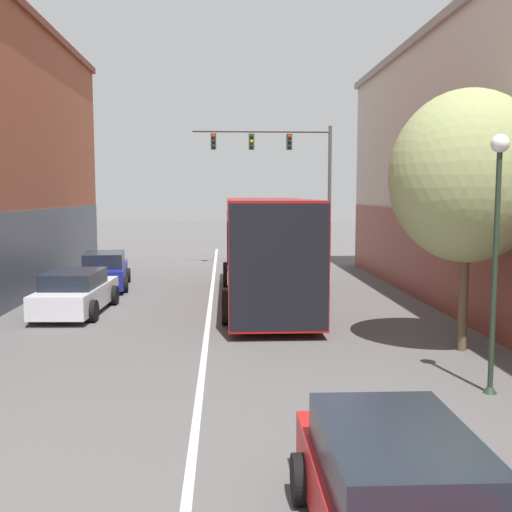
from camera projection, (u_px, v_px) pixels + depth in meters
lane_center_line at (209, 317)px, 18.43m from camera, size 0.14×45.43×0.01m
bus at (265, 245)px, 20.78m from camera, size 2.98×11.59×3.60m
hatchback_foreground at (401, 506)px, 5.99m from camera, size 1.95×4.52×1.37m
parked_car_left_near at (105, 271)px, 24.05m from camera, size 2.30×4.57×1.45m
parked_car_left_mid at (76, 293)px, 18.93m from camera, size 2.12×4.53×1.36m
traffic_signal_gantry at (287, 164)px, 30.69m from camera, size 7.13×0.36×7.24m
street_lamp at (496, 238)px, 11.07m from camera, size 0.34×0.34×4.86m
street_tree_near at (468, 177)px, 14.06m from camera, size 3.69×3.33×6.21m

